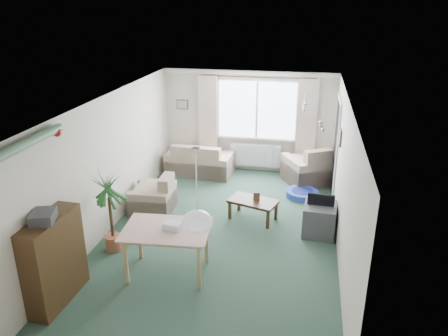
% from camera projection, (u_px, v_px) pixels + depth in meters
% --- Properties ---
extents(ground, '(6.50, 6.50, 0.00)m').
position_uv_depth(ground, '(221.00, 234.00, 7.75)').
color(ground, '#284435').
extents(window, '(1.80, 0.03, 1.30)m').
position_uv_depth(window, '(257.00, 110.00, 10.12)').
color(window, white).
extents(curtain_rod, '(2.60, 0.03, 0.03)m').
position_uv_depth(curtain_rod, '(257.00, 77.00, 9.77)').
color(curtain_rod, black).
extents(curtain_left, '(0.45, 0.08, 2.00)m').
position_uv_depth(curtain_left, '(208.00, 118.00, 10.32)').
color(curtain_left, beige).
extents(curtain_right, '(0.45, 0.08, 2.00)m').
position_uv_depth(curtain_right, '(306.00, 123.00, 9.91)').
color(curtain_right, beige).
extents(radiator, '(1.20, 0.10, 0.55)m').
position_uv_depth(radiator, '(256.00, 155.00, 10.48)').
color(radiator, white).
extents(doorway, '(0.03, 0.95, 2.00)m').
position_uv_depth(doorway, '(336.00, 149.00, 9.04)').
color(doorway, black).
extents(pendant_lamp, '(0.36, 0.36, 0.36)m').
position_uv_depth(pendant_lamp, '(197.00, 222.00, 5.07)').
color(pendant_lamp, white).
extents(tinsel_garland, '(1.60, 1.60, 0.12)m').
position_uv_depth(tinsel_garland, '(23.00, 146.00, 5.17)').
color(tinsel_garland, '#196626').
extents(bauble_cluster_a, '(0.20, 0.20, 0.20)m').
position_uv_depth(bauble_cluster_a, '(304.00, 103.00, 7.53)').
color(bauble_cluster_a, silver).
extents(bauble_cluster_b, '(0.20, 0.20, 0.20)m').
position_uv_depth(bauble_cluster_b, '(323.00, 122.00, 6.38)').
color(bauble_cluster_b, silver).
extents(wall_picture_back, '(0.28, 0.03, 0.22)m').
position_uv_depth(wall_picture_back, '(182.00, 104.00, 10.43)').
color(wall_picture_back, brown).
extents(wall_picture_right, '(0.03, 0.24, 0.30)m').
position_uv_depth(wall_picture_right, '(340.00, 138.00, 7.93)').
color(wall_picture_right, brown).
extents(sofa, '(1.58, 0.91, 0.77)m').
position_uv_depth(sofa, '(200.00, 158.00, 10.32)').
color(sofa, beige).
rests_on(sofa, ground).
extents(armchair_corner, '(1.31, 1.29, 0.88)m').
position_uv_depth(armchair_corner, '(309.00, 164.00, 9.81)').
color(armchair_corner, '#B8AC8B').
rests_on(armchair_corner, ground).
extents(armchair_left, '(0.82, 0.86, 0.74)m').
position_uv_depth(armchair_left, '(153.00, 193.00, 8.51)').
color(armchair_left, beige).
rests_on(armchair_left, ground).
extents(coffee_table, '(0.99, 0.73, 0.40)m').
position_uv_depth(coffee_table, '(253.00, 210.00, 8.21)').
color(coffee_table, black).
rests_on(coffee_table, ground).
extents(photo_frame, '(0.12, 0.05, 0.16)m').
position_uv_depth(photo_frame, '(257.00, 197.00, 8.10)').
color(photo_frame, '#4D3328').
rests_on(photo_frame, coffee_table).
extents(bookshelf, '(0.39, 1.04, 1.26)m').
position_uv_depth(bookshelf, '(54.00, 260.00, 5.85)').
color(bookshelf, black).
rests_on(bookshelf, ground).
extents(hifi_box, '(0.37, 0.42, 0.14)m').
position_uv_depth(hifi_box, '(43.00, 217.00, 5.52)').
color(hifi_box, '#302F34').
rests_on(hifi_box, bookshelf).
extents(houseplant, '(0.63, 0.63, 1.38)m').
position_uv_depth(houseplant, '(110.00, 212.00, 7.04)').
color(houseplant, '#1E4B1A').
rests_on(houseplant, ground).
extents(dining_table, '(1.23, 0.87, 0.73)m').
position_uv_depth(dining_table, '(168.00, 251.00, 6.55)').
color(dining_table, tan).
rests_on(dining_table, ground).
extents(gift_box, '(0.27, 0.21, 0.12)m').
position_uv_depth(gift_box, '(172.00, 226.00, 6.39)').
color(gift_box, white).
rests_on(gift_box, dining_table).
extents(tv_cube, '(0.59, 0.64, 0.55)m').
position_uv_depth(tv_cube, '(319.00, 219.00, 7.69)').
color(tv_cube, '#343438').
rests_on(tv_cube, ground).
extents(pet_bed, '(0.82, 0.82, 0.13)m').
position_uv_depth(pet_bed, '(302.00, 194.00, 9.20)').
color(pet_bed, navy).
rests_on(pet_bed, ground).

